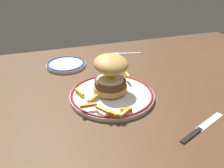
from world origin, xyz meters
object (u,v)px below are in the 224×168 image
Objects in this scene: burger at (111,73)px; side_plate at (66,64)px; knife at (200,129)px; dinner_plate at (112,95)px; fork at (124,53)px.

side_plate is (-9.92, 25.69, -6.24)cm from burger.
knife is (15.40, -24.05, -6.81)cm from burger.
side_plate is at bearing 109.03° from dinner_plate.
dinner_plate is 1.80× the size of fork.
dinner_plate is 26.94cm from knife.
burger reaches higher than dinner_plate.
fork is 0.83× the size of knife.
fork is at bearing 63.22° from dinner_plate.
dinner_plate is 1.50× the size of knife.
burger reaches higher than fork.
burger is at bearing 122.63° from knife.
side_plate is 0.88× the size of knife.
fork is at bearing 12.20° from side_plate.
dinner_plate reaches higher than knife.
knife is (25.32, -49.74, -0.57)cm from side_plate.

